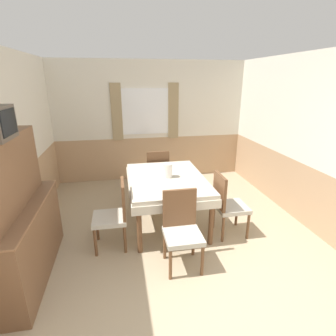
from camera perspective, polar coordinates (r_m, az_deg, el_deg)
wall_back at (r=5.92m, az=-3.70°, el=10.07°), size 4.57×0.10×2.60m
wall_left at (r=3.98m, az=-30.87°, el=2.91°), size 0.05×4.74×2.60m
wall_right at (r=4.68m, az=26.96°, el=5.57°), size 0.05×4.74×2.60m
dining_table at (r=4.06m, az=-0.29°, el=-3.42°), size 1.17×1.59×0.78m
chair_left_near at (r=3.63m, az=-11.56°, el=-9.54°), size 0.44×0.44×0.95m
chair_head_window at (r=5.05m, az=-2.35°, el=-0.91°), size 0.44×0.44×0.95m
chair_right_near at (r=3.92m, az=12.72°, el=-7.43°), size 0.44×0.44×0.95m
chair_head_near at (r=3.25m, az=2.99°, el=-12.79°), size 0.44×0.44×0.95m
sideboard at (r=3.39m, az=-29.57°, el=-10.36°), size 0.46×1.59×1.66m
vase at (r=3.99m, az=-0.05°, el=-0.55°), size 0.13×0.13×0.22m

